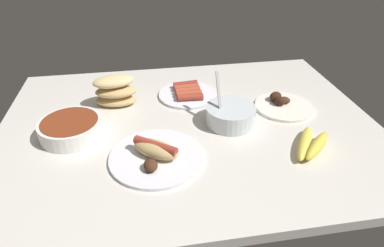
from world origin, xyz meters
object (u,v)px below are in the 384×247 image
(bowl_coleslaw, at_px, (230,114))
(plate_grilled_meat, at_px, (283,105))
(plate_sausages, at_px, (188,93))
(plate_hotdog_assembled, at_px, (156,154))
(bowl_chili, at_px, (71,128))
(bread_stack, at_px, (115,91))
(banana_bunch, at_px, (311,144))

(bowl_coleslaw, bearing_deg, plate_grilled_meat, -161.76)
(plate_sausages, xyz_separation_m, plate_hotdog_assembled, (0.14, 0.35, 0.01))
(bowl_coleslaw, bearing_deg, plate_sausages, -62.51)
(plate_sausages, bearing_deg, bowl_coleslaw, 117.49)
(plate_grilled_meat, bearing_deg, bowl_coleslaw, 18.24)
(bowl_chili, height_order, bread_stack, bread_stack)
(banana_bunch, bearing_deg, plate_hotdog_assembled, -3.73)
(bowl_chili, bearing_deg, bowl_coleslaw, 179.00)
(plate_sausages, height_order, bread_stack, bread_stack)
(bowl_chili, relative_size, bowl_coleslaw, 1.17)
(bowl_chili, distance_m, plate_grilled_meat, 0.70)
(plate_hotdog_assembled, relative_size, bowl_chili, 1.40)
(bowl_chili, bearing_deg, bread_stack, -127.18)
(plate_sausages, bearing_deg, plate_grilled_meat, 156.60)
(plate_sausages, relative_size, banana_bunch, 1.28)
(plate_hotdog_assembled, height_order, bowl_coleslaw, bowl_coleslaw)
(plate_hotdog_assembled, height_order, plate_grilled_meat, plate_hotdog_assembled)
(bread_stack, height_order, bowl_coleslaw, bowl_coleslaw)
(bread_stack, height_order, banana_bunch, bread_stack)
(bread_stack, distance_m, banana_bunch, 0.66)
(plate_grilled_meat, xyz_separation_m, bowl_coleslaw, (0.21, 0.07, 0.02))
(plate_sausages, relative_size, plate_hotdog_assembled, 0.83)
(plate_grilled_meat, bearing_deg, banana_bunch, 86.19)
(bowl_chili, bearing_deg, banana_bunch, 165.10)
(plate_sausages, relative_size, plate_grilled_meat, 1.08)
(bowl_coleslaw, bearing_deg, banana_bunch, 137.82)
(plate_grilled_meat, height_order, banana_bunch, plate_grilled_meat)
(plate_sausages, relative_size, bowl_coleslaw, 1.35)
(plate_hotdog_assembled, relative_size, plate_grilled_meat, 1.30)
(bowl_chili, xyz_separation_m, bowl_coleslaw, (-0.49, 0.01, 0.00))
(plate_hotdog_assembled, bearing_deg, bread_stack, -70.32)
(plate_grilled_meat, distance_m, bowl_coleslaw, 0.22)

